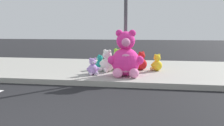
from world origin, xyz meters
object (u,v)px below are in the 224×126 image
plush_lime (117,61)px  plush_pink_large (126,58)px  plush_lavender (93,68)px  plush_yellow (157,64)px  plush_red (141,62)px  plush_white (107,63)px  sign_pole (126,17)px  plush_teal (99,63)px

plush_lime → plush_pink_large: bearing=-70.8°
plush_lavender → plush_yellow: 2.14m
plush_red → plush_white: (-1.06, -0.50, 0.04)m
plush_pink_large → plush_white: plush_pink_large is taller
plush_lime → plush_white: size_ratio=0.99×
sign_pole → plush_pink_large: (0.07, -0.59, -1.16)m
plush_pink_large → plush_lavender: size_ratio=2.62×
plush_white → plush_teal: size_ratio=1.44×
plush_pink_large → plush_yellow: (0.91, 1.04, -0.31)m
sign_pole → plush_red: sign_pole is taller
plush_lime → plush_yellow: size_ratio=1.27×
sign_pole → plush_lime: sign_pole is taller
plush_yellow → plush_lime: bearing=175.8°
plush_yellow → sign_pole: bearing=-155.5°
plush_lavender → plush_teal: bearing=90.7°
plush_pink_large → plush_yellow: size_ratio=2.42×
sign_pole → plush_teal: size_ratio=6.54×
plush_yellow → plush_teal: 1.90m
plush_pink_large → plush_lavender: plush_pink_large is taller
plush_red → plush_white: bearing=-154.7°
sign_pole → plush_pink_large: 1.31m
plush_red → plush_lime: bearing=179.9°
plush_lavender → plush_white: size_ratio=0.72×
sign_pole → plush_teal: sign_pole is taller
sign_pole → plush_red: (0.46, 0.54, -1.45)m
plush_pink_large → plush_lime: plush_pink_large is taller
plush_pink_large → plush_white: bearing=136.7°
plush_white → plush_yellow: (1.58, 0.41, -0.06)m
sign_pole → plush_pink_large: bearing=-83.6°
plush_pink_large → plush_red: bearing=70.6°
plush_red → sign_pole: bearing=-130.6°
plush_lavender → plush_white: 0.68m
plush_pink_large → plush_teal: (-0.99, 1.01, -0.34)m
plush_red → plush_white: 1.18m
plush_red → plush_teal: plush_red is taller
plush_yellow → plush_teal: (-1.90, -0.02, -0.02)m
plush_lavender → plush_white: (0.31, 0.60, 0.08)m
sign_pole → plush_yellow: 1.83m
plush_lime → plush_lavender: size_ratio=1.38×
plush_pink_large → plush_white: (-0.66, 0.63, -0.25)m
plush_lime → plush_white: (-0.27, -0.50, 0.00)m
plush_teal → plush_red: bearing=4.8°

